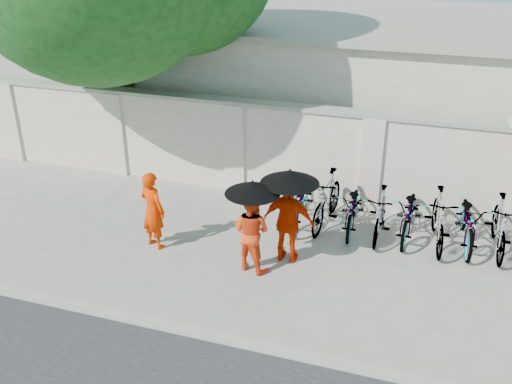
% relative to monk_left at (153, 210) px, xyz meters
% --- Properties ---
extents(ground, '(80.00, 80.00, 0.00)m').
position_rel_monk_left_xyz_m(ground, '(1.60, -0.24, -0.75)').
color(ground, '#ACA295').
extents(kerb, '(40.00, 0.16, 0.12)m').
position_rel_monk_left_xyz_m(kerb, '(1.60, -1.94, -0.69)').
color(kerb, gray).
rests_on(kerb, ground).
extents(compound_wall, '(20.00, 0.30, 2.00)m').
position_rel_monk_left_xyz_m(compound_wall, '(2.60, 2.96, 0.25)').
color(compound_wall, silver).
rests_on(compound_wall, ground).
extents(building_behind, '(14.00, 6.00, 3.20)m').
position_rel_monk_left_xyz_m(building_behind, '(3.60, 6.76, 0.85)').
color(building_behind, beige).
rests_on(building_behind, ground).
extents(monk_left, '(0.64, 0.53, 1.51)m').
position_rel_monk_left_xyz_m(monk_left, '(0.00, 0.00, 0.00)').
color(monk_left, '#E42D00').
rests_on(monk_left, ground).
extents(monk_center, '(0.83, 0.73, 1.46)m').
position_rel_monk_left_xyz_m(monk_center, '(1.97, -0.15, -0.02)').
color(monk_center, '#F04012').
rests_on(monk_center, ground).
extents(parasol_center, '(0.94, 0.94, 0.89)m').
position_rel_monk_left_xyz_m(parasol_center, '(2.02, -0.23, 0.86)').
color(parasol_center, black).
rests_on(parasol_center, ground).
extents(monk_right, '(0.94, 0.41, 1.58)m').
position_rel_monk_left_xyz_m(monk_right, '(2.52, 0.27, 0.04)').
color(monk_right, red).
rests_on(monk_right, ground).
extents(parasol_right, '(1.01, 1.01, 0.92)m').
position_rel_monk_left_xyz_m(parasol_right, '(2.54, 0.19, 0.95)').
color(parasol_right, black).
rests_on(parasol_right, ground).
extents(bike_0, '(0.80, 1.97, 1.01)m').
position_rel_monk_left_xyz_m(bike_0, '(2.36, 1.79, -0.25)').
color(bike_0, gray).
rests_on(bike_0, ground).
extents(bike_1, '(0.70, 1.89, 1.11)m').
position_rel_monk_left_xyz_m(bike_1, '(2.90, 1.82, -0.20)').
color(bike_1, gray).
rests_on(bike_1, ground).
extents(bike_2, '(0.70, 1.74, 0.90)m').
position_rel_monk_left_xyz_m(bike_2, '(3.44, 1.80, -0.30)').
color(bike_2, gray).
rests_on(bike_2, ground).
extents(bike_3, '(0.47, 1.62, 0.97)m').
position_rel_monk_left_xyz_m(bike_3, '(3.98, 1.66, -0.27)').
color(bike_3, gray).
rests_on(bike_3, ground).
extents(bike_4, '(0.70, 1.84, 0.95)m').
position_rel_monk_left_xyz_m(bike_4, '(4.51, 1.86, -0.28)').
color(bike_4, gray).
rests_on(bike_4, ground).
extents(bike_5, '(0.70, 1.82, 1.07)m').
position_rel_monk_left_xyz_m(bike_5, '(5.05, 1.70, -0.22)').
color(bike_5, gray).
rests_on(bike_5, ground).
extents(bike_6, '(0.78, 1.91, 0.98)m').
position_rel_monk_left_xyz_m(bike_6, '(5.59, 1.86, -0.26)').
color(bike_6, gray).
rests_on(bike_6, ground).
extents(bike_7, '(0.55, 1.76, 1.05)m').
position_rel_monk_left_xyz_m(bike_7, '(6.13, 1.79, -0.23)').
color(bike_7, gray).
rests_on(bike_7, ground).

